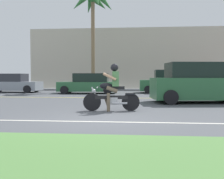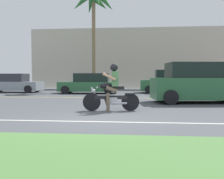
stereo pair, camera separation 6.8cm
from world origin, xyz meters
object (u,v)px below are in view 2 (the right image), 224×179
Objects in this scene: parked_car_2 at (169,82)px; palm_tree_0 at (94,5)px; motorcyclist at (112,91)px; suv_nearby at (201,83)px; parked_car_0 at (13,83)px; parked_car_1 at (89,84)px.

parked_car_2 is 0.48× the size of palm_tree_0.
suv_nearby reaches higher than motorcyclist.
suv_nearby is at bearing -29.35° from parked_car_0.
motorcyclist is at bearing -75.04° from parked_car_1.
motorcyclist is at bearing -77.82° from palm_tree_0.
parked_car_1 is 5.88m from parked_car_2.
suv_nearby is 1.13× the size of parked_car_2.
suv_nearby is at bearing -55.92° from palm_tree_0.
suv_nearby reaches higher than parked_car_2.
parked_car_2 reaches higher than motorcyclist.
parked_car_2 is (3.20, 10.70, 0.08)m from motorcyclist.
suv_nearby is 14.36m from parked_car_0.
parked_car_0 is at bearing 150.65° from suv_nearby.
suv_nearby is 1.08× the size of parked_car_0.
motorcyclist is at bearing -138.17° from suv_nearby.
suv_nearby reaches higher than parked_car_1.
parked_car_2 reaches higher than parked_car_1.
palm_tree_0 reaches higher than parked_car_2.
parked_car_0 is at bearing -178.76° from parked_car_2.
parked_car_2 reaches higher than parked_car_0.
palm_tree_0 reaches higher than motorcyclist.
parked_car_1 is (-2.60, 9.72, -0.03)m from motorcyclist.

